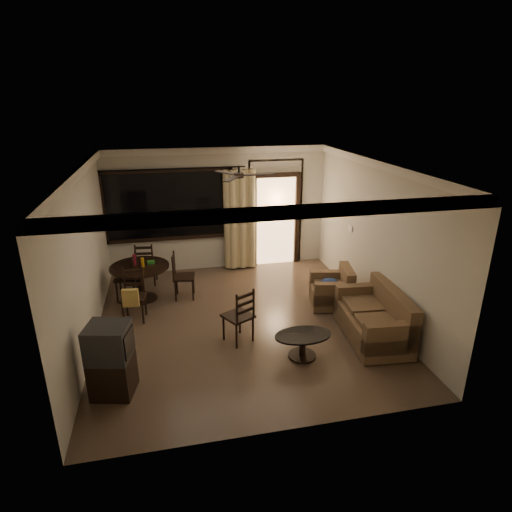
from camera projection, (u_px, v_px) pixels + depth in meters
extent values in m
plane|color=#7F6651|center=(241.00, 322.00, 7.73)|extent=(5.50, 5.50, 0.00)
plane|color=beige|center=(218.00, 210.00, 9.76)|extent=(5.00, 0.00, 5.00)
plane|color=beige|center=(284.00, 330.00, 4.73)|extent=(5.00, 0.00, 5.00)
plane|color=beige|center=(84.00, 260.00, 6.74)|extent=(0.00, 5.50, 5.50)
plane|color=beige|center=(376.00, 239.00, 7.74)|extent=(0.00, 5.50, 5.50)
plane|color=white|center=(239.00, 166.00, 6.75)|extent=(5.50, 5.50, 0.00)
cube|color=black|center=(169.00, 205.00, 9.45)|extent=(2.70, 0.04, 1.45)
cylinder|color=black|center=(171.00, 169.00, 9.11)|extent=(3.20, 0.03, 0.03)
cube|color=#FFC684|center=(276.00, 222.00, 10.11)|extent=(0.91, 0.03, 2.08)
cube|color=white|center=(350.00, 228.00, 8.73)|extent=(0.02, 0.18, 0.12)
cylinder|color=black|center=(239.00, 170.00, 6.77)|extent=(0.03, 0.03, 0.12)
cylinder|color=black|center=(239.00, 175.00, 6.81)|extent=(0.16, 0.16, 0.08)
cylinder|color=black|center=(139.00, 267.00, 8.37)|extent=(1.15, 1.15, 0.04)
cylinder|color=black|center=(141.00, 283.00, 8.49)|extent=(0.11, 0.11, 0.67)
cylinder|color=black|center=(143.00, 298.00, 8.61)|extent=(0.57, 0.57, 0.03)
cylinder|color=maroon|center=(134.00, 260.00, 8.36)|extent=(0.06, 0.06, 0.22)
cylinder|color=#BB8014|center=(143.00, 262.00, 8.29)|extent=(0.06, 0.06, 0.18)
cube|color=#227323|center=(151.00, 262.00, 8.48)|extent=(0.14, 0.10, 0.05)
cube|color=black|center=(126.00, 278.00, 8.49)|extent=(0.47, 0.47, 0.04)
cube|color=black|center=(184.00, 277.00, 8.53)|extent=(0.47, 0.47, 0.04)
cube|color=black|center=(133.00, 297.00, 7.66)|extent=(0.47, 0.47, 0.04)
cube|color=#C7B755|center=(131.00, 298.00, 7.41)|extent=(0.29, 0.11, 0.32)
cube|color=black|center=(146.00, 264.00, 9.20)|extent=(0.47, 0.47, 0.04)
cube|color=black|center=(113.00, 375.00, 5.80)|extent=(0.64, 0.60, 0.55)
cube|color=black|center=(108.00, 342.00, 5.62)|extent=(0.64, 0.60, 0.49)
cube|color=black|center=(129.00, 342.00, 5.62)|extent=(0.11, 0.39, 0.33)
cube|color=#3F2A1D|center=(372.00, 326.00, 7.15)|extent=(0.98, 1.65, 0.40)
cube|color=#3F2A1D|center=(392.00, 308.00, 7.07)|extent=(0.34, 1.60, 0.64)
cube|color=#3F2A1D|center=(391.00, 338.00, 6.43)|extent=(0.85, 0.25, 0.50)
cube|color=#3F2A1D|center=(358.00, 297.00, 7.73)|extent=(0.85, 0.25, 0.50)
cube|color=#3F2A1D|center=(370.00, 314.00, 7.06)|extent=(0.72, 1.43, 0.12)
cube|color=#3F2A1D|center=(331.00, 296.00, 8.30)|extent=(0.89, 0.89, 0.35)
cube|color=#3F2A1D|center=(347.00, 282.00, 8.20)|extent=(0.33, 0.77, 0.58)
cube|color=#3F2A1D|center=(334.00, 294.00, 7.96)|extent=(0.77, 0.31, 0.44)
cube|color=#3F2A1D|center=(329.00, 281.00, 8.51)|extent=(0.77, 0.31, 0.44)
cube|color=#3F2A1D|center=(329.00, 286.00, 8.23)|extent=(0.64, 0.67, 0.11)
ellipsoid|color=navy|center=(329.00, 281.00, 8.19)|extent=(0.32, 0.27, 0.09)
ellipsoid|color=black|center=(303.00, 335.00, 6.58)|extent=(0.89, 0.54, 0.03)
cylinder|color=black|center=(302.00, 346.00, 6.65)|extent=(0.10, 0.10, 0.36)
cylinder|color=black|center=(302.00, 355.00, 6.71)|extent=(0.44, 0.44, 0.03)
cube|color=black|center=(238.00, 316.00, 6.99)|extent=(0.58, 0.58, 0.04)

